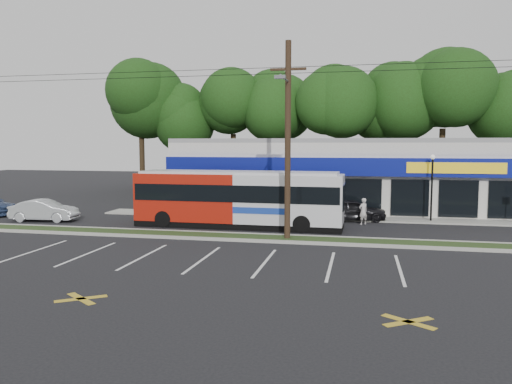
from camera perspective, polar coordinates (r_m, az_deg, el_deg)
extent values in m
plane|color=black|center=(25.33, -3.51, -5.67)|extent=(120.00, 120.00, 0.00)
cube|color=#223616|center=(26.27, -2.93, -5.13)|extent=(40.00, 1.60, 0.12)
cube|color=#9E9E93|center=(25.46, -3.42, -5.45)|extent=(40.00, 0.25, 0.14)
cube|color=#9E9E93|center=(27.08, -2.46, -4.79)|extent=(40.00, 0.25, 0.14)
cube|color=#9E9E93|center=(33.35, 9.00, -2.94)|extent=(32.00, 2.20, 0.10)
cube|color=beige|center=(40.04, 10.29, 1.97)|extent=(25.00, 12.00, 5.00)
cube|color=navy|center=(33.76, 10.00, 2.86)|extent=(25.00, 0.50, 1.20)
cube|color=black|center=(34.09, 9.96, -0.48)|extent=(24.00, 0.12, 2.40)
cube|color=gold|center=(33.98, 21.88, 2.57)|extent=(6.00, 0.06, 0.70)
cube|color=gray|center=(39.97, 10.35, 5.76)|extent=(25.00, 12.00, 0.30)
cylinder|color=black|center=(25.22, 3.65, 5.71)|extent=(0.30, 0.30, 10.00)
cube|color=black|center=(25.49, 3.70, 13.83)|extent=(1.80, 0.12, 0.12)
cylinder|color=#59595E|center=(24.23, 3.28, 12.83)|extent=(0.10, 2.40, 0.10)
cube|color=#59595E|center=(22.94, 2.77, 13.00)|extent=(0.50, 0.25, 0.15)
cylinder|color=black|center=(26.10, -3.02, 13.86)|extent=(50.00, 0.02, 0.02)
cylinder|color=black|center=(26.06, -3.02, 13.20)|extent=(50.00, 0.02, 0.02)
cylinder|color=black|center=(33.17, 19.44, 0.16)|extent=(0.12, 0.12, 4.00)
sphere|color=silver|center=(33.05, 19.56, 3.79)|extent=(0.30, 0.30, 0.30)
cylinder|color=black|center=(54.88, -12.46, 3.23)|extent=(0.56, 0.56, 5.72)
sphere|color=black|center=(54.96, -12.58, 9.06)|extent=(6.76, 6.76, 6.76)
cylinder|color=black|center=(53.02, -7.52, 3.24)|extent=(0.56, 0.56, 5.72)
sphere|color=black|center=(53.10, -7.60, 9.28)|extent=(6.76, 6.76, 6.76)
cylinder|color=black|center=(51.57, -2.27, 3.22)|extent=(0.56, 0.56, 5.72)
sphere|color=black|center=(51.65, -2.29, 9.43)|extent=(6.76, 6.76, 6.76)
cylinder|color=black|center=(50.58, 3.24, 3.17)|extent=(0.56, 0.56, 5.72)
sphere|color=black|center=(50.66, 3.28, 9.50)|extent=(6.76, 6.76, 6.76)
cylinder|color=black|center=(50.06, 8.91, 3.09)|extent=(0.56, 0.56, 5.72)
sphere|color=black|center=(50.15, 9.01, 9.48)|extent=(6.76, 6.76, 6.76)
cylinder|color=black|center=(50.05, 14.65, 2.98)|extent=(0.56, 0.56, 5.72)
sphere|color=black|center=(50.14, 14.80, 9.37)|extent=(6.76, 6.76, 6.76)
cylinder|color=black|center=(50.53, 20.32, 2.84)|extent=(0.56, 0.56, 5.72)
sphere|color=black|center=(50.62, 20.54, 9.17)|extent=(6.76, 6.76, 6.76)
cylinder|color=black|center=(51.50, 25.84, 2.67)|extent=(0.56, 0.56, 5.72)
sphere|color=black|center=(51.58, 26.10, 8.88)|extent=(6.76, 6.76, 6.76)
cube|color=#A3180C|center=(30.42, -7.61, -0.47)|extent=(6.18, 2.66, 2.81)
cube|color=silver|center=(28.85, 3.88, -0.76)|extent=(6.18, 2.66, 2.81)
cube|color=black|center=(29.69, -2.01, -3.62)|extent=(12.31, 2.72, 0.36)
cube|color=black|center=(29.45, -2.02, 0.03)|extent=(12.07, 2.82, 0.97)
cube|color=black|center=(28.52, 10.04, -0.55)|extent=(0.10, 2.17, 1.43)
cube|color=#193899|center=(27.95, 0.34, -2.17)|extent=(3.07, 0.08, 0.36)
cube|color=silver|center=(29.37, -2.03, 2.21)|extent=(11.69, 2.50, 0.18)
cylinder|color=black|center=(29.97, -10.56, -3.06)|extent=(0.99, 0.30, 0.98)
cylinder|color=black|center=(32.08, -8.91, -2.47)|extent=(0.99, 0.30, 0.98)
cylinder|color=black|center=(27.76, 5.24, -3.67)|extent=(0.99, 0.30, 0.98)
cylinder|color=black|center=(30.03, 5.83, -2.98)|extent=(0.99, 0.30, 0.98)
imported|color=black|center=(32.46, 10.98, -2.02)|extent=(4.44, 2.43, 1.43)
imported|color=#B7BBBF|center=(34.55, -23.05, -1.95)|extent=(4.31, 1.89, 1.38)
imported|color=beige|center=(31.16, 12.15, -2.17)|extent=(0.70, 0.67, 1.62)
imported|color=beige|center=(30.25, 9.28, -2.12)|extent=(1.13, 1.06, 1.86)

